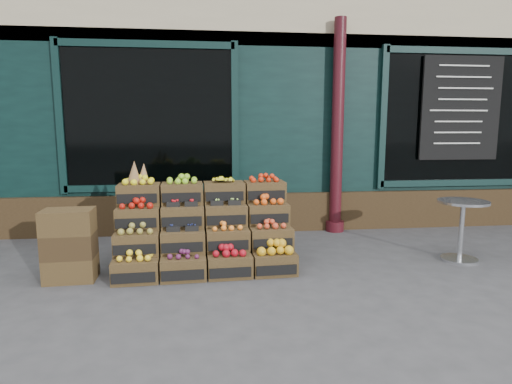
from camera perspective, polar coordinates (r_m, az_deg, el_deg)
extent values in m
plane|color=#3D3D3F|center=(4.67, 3.50, -11.65)|extent=(60.00, 60.00, 0.00)
cube|color=black|center=(9.57, -1.95, 13.41)|extent=(12.00, 6.00, 4.80)
cube|color=black|center=(6.60, 0.18, 7.67)|extent=(12.00, 0.12, 3.00)
cube|color=#322314|center=(6.67, 0.25, -2.71)|extent=(12.00, 0.18, 0.60)
cube|color=black|center=(6.54, -14.00, 9.59)|extent=(2.40, 0.06, 2.00)
cube|color=black|center=(7.61, 25.26, 8.87)|extent=(2.40, 0.06, 2.00)
cylinder|color=#3A0D14|center=(6.66, 10.82, 8.39)|extent=(0.18, 0.18, 3.20)
cube|color=black|center=(7.55, 25.65, 10.00)|extent=(1.30, 0.04, 1.60)
cube|color=#43311A|center=(4.77, -15.73, -9.99)|extent=(0.49, 0.35, 0.24)
cube|color=black|center=(4.61, -15.96, -10.98)|extent=(0.44, 0.03, 0.11)
cube|color=yellow|center=(4.72, -15.81, -8.17)|extent=(0.39, 0.27, 0.08)
cube|color=#43311A|center=(4.74, -9.64, -9.91)|extent=(0.49, 0.35, 0.24)
cube|color=black|center=(4.58, -9.65, -10.91)|extent=(0.44, 0.03, 0.11)
cube|color=#531A42|center=(4.69, -9.69, -8.17)|extent=(0.39, 0.27, 0.06)
cube|color=#43311A|center=(4.76, -3.54, -9.73)|extent=(0.49, 0.35, 0.24)
cube|color=black|center=(4.60, -3.31, -10.70)|extent=(0.44, 0.03, 0.11)
cube|color=maroon|center=(4.71, -3.56, -7.81)|extent=(0.39, 0.27, 0.09)
cube|color=#43311A|center=(4.83, 2.44, -9.44)|extent=(0.49, 0.35, 0.24)
cube|color=black|center=(4.67, 2.88, -10.38)|extent=(0.44, 0.03, 0.11)
cube|color=#CA9216|center=(4.78, 2.45, -7.43)|extent=(0.39, 0.27, 0.11)
cube|color=#43311A|center=(4.90, -15.58, -6.57)|extent=(0.49, 0.35, 0.24)
cube|color=black|center=(4.73, -15.80, -7.41)|extent=(0.44, 0.03, 0.11)
cube|color=olive|center=(4.86, -15.66, -4.74)|extent=(0.39, 0.27, 0.08)
cube|color=#43311A|center=(4.86, -9.70, -6.47)|extent=(0.49, 0.35, 0.24)
cube|color=black|center=(4.70, -9.71, -7.32)|extent=(0.44, 0.03, 0.11)
cube|color=navy|center=(4.83, -9.74, -4.94)|extent=(0.39, 0.27, 0.03)
cube|color=#43311A|center=(4.88, -3.80, -6.30)|extent=(0.49, 0.35, 0.24)
cube|color=black|center=(4.72, -3.60, -7.14)|extent=(0.44, 0.03, 0.11)
cube|color=orange|center=(4.84, -3.82, -4.56)|extent=(0.39, 0.27, 0.06)
cube|color=#43311A|center=(4.95, 1.98, -6.07)|extent=(0.49, 0.35, 0.24)
cube|color=black|center=(4.79, 2.39, -6.89)|extent=(0.44, 0.03, 0.11)
cube|color=#C74023|center=(4.91, 1.99, -4.28)|extent=(0.39, 0.27, 0.08)
cube|color=#43311A|center=(5.04, -15.44, -3.33)|extent=(0.49, 0.35, 0.24)
cube|color=black|center=(4.87, -15.65, -4.04)|extent=(0.44, 0.03, 0.11)
cube|color=#A1130A|center=(5.01, -15.51, -1.53)|extent=(0.39, 0.27, 0.08)
cube|color=#43311A|center=(5.00, -9.75, -3.21)|extent=(0.49, 0.35, 0.24)
cube|color=black|center=(4.84, -9.76, -3.92)|extent=(0.44, 0.03, 0.11)
cube|color=red|center=(4.98, -9.79, -1.67)|extent=(0.39, 0.27, 0.03)
cube|color=#43311A|center=(5.02, -4.05, -3.06)|extent=(0.49, 0.35, 0.24)
cube|color=black|center=(4.86, -3.86, -3.76)|extent=(0.44, 0.03, 0.11)
cube|color=#9DCB55|center=(5.00, -4.07, -1.56)|extent=(0.39, 0.27, 0.03)
cube|color=#43311A|center=(5.09, 1.55, -2.88)|extent=(0.49, 0.35, 0.24)
cube|color=black|center=(4.92, 1.94, -3.57)|extent=(0.44, 0.03, 0.11)
cube|color=#DA4F14|center=(5.06, 1.56, -1.08)|extent=(0.39, 0.27, 0.09)
cube|color=#43311A|center=(5.19, -15.31, -0.27)|extent=(0.49, 0.35, 0.24)
cube|color=black|center=(5.02, -15.51, -0.85)|extent=(0.44, 0.03, 0.11)
cube|color=yellow|center=(5.17, -15.38, 1.49)|extent=(0.39, 0.27, 0.08)
cube|color=#43311A|center=(5.16, -9.80, -0.14)|extent=(0.49, 0.35, 0.24)
cube|color=black|center=(4.99, -9.81, -0.72)|extent=(0.44, 0.03, 0.11)
cube|color=#85BF26|center=(5.14, -9.85, 1.63)|extent=(0.39, 0.27, 0.08)
cube|color=#43311A|center=(5.18, -4.28, 0.00)|extent=(0.49, 0.35, 0.24)
cube|color=black|center=(5.01, -4.10, -0.58)|extent=(0.44, 0.03, 0.11)
cube|color=yellow|center=(5.16, -4.30, 1.72)|extent=(0.39, 0.27, 0.07)
cube|color=#43311A|center=(5.24, 1.15, 0.13)|extent=(0.49, 0.35, 0.24)
cube|color=black|center=(5.08, 1.51, -0.43)|extent=(0.44, 0.03, 0.11)
cube|color=red|center=(5.22, 1.16, 1.82)|extent=(0.39, 0.27, 0.07)
cube|color=#322314|center=(4.93, -6.69, -9.08)|extent=(1.99, 0.42, 0.24)
cube|color=#322314|center=(5.09, -6.82, -7.10)|extent=(1.99, 0.42, 0.48)
cube|color=#322314|center=(5.26, -6.94, -5.24)|extent=(1.99, 0.42, 0.72)
cone|color=olive|center=(5.17, -15.93, 2.55)|extent=(0.17, 0.17, 0.28)
cone|color=olive|center=(5.19, -14.75, 2.42)|extent=(0.15, 0.15, 0.24)
cube|color=#43311A|center=(5.03, -23.41, -9.33)|extent=(0.53, 0.38, 0.26)
cube|color=#322314|center=(4.96, -23.59, -6.51)|extent=(0.53, 0.38, 0.26)
cube|color=#43311A|center=(4.90, -23.78, -3.62)|extent=(0.53, 0.38, 0.26)
cylinder|color=#ADB0B4|center=(5.86, 25.45, -8.08)|extent=(0.43, 0.43, 0.03)
cylinder|color=#ADB0B4|center=(5.78, 25.68, -4.75)|extent=(0.06, 0.06, 0.71)
cylinder|color=#ADB0B4|center=(5.71, 25.92, -1.19)|extent=(0.59, 0.59, 0.03)
imported|color=#175329|center=(7.11, -9.98, 2.62)|extent=(0.73, 0.58, 1.76)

